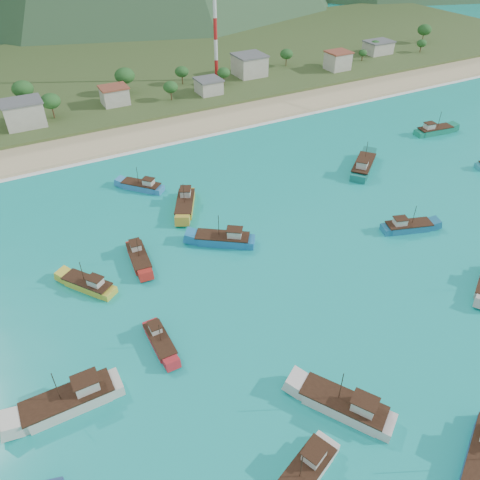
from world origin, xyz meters
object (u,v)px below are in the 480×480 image
boat_15 (185,204)px  boat_22 (407,227)px  boat_2 (142,187)px  boat_1 (139,258)px  boat_0 (345,406)px  boat_9 (303,475)px  boat_17 (224,240)px  boat_13 (89,285)px  boat_14 (160,341)px  boat_6 (71,401)px  boat_16 (434,131)px  radio_tower (215,18)px  boat_8 (363,167)px

boat_15 → boat_22: (36.54, -29.04, -0.14)m
boat_2 → boat_22: 58.96m
boat_1 → boat_0: bearing=113.4°
boat_9 → boat_17: (12.30, 45.40, 0.07)m
boat_2 → boat_13: size_ratio=0.95×
boat_2 → boat_17: 28.48m
boat_1 → boat_2: size_ratio=1.08×
boat_17 → boat_14: bearing=167.5°
boat_6 → boat_17: size_ratio=1.15×
boat_9 → boat_15: 61.76m
boat_2 → boat_16: (83.26, -9.36, 0.15)m
boat_16 → boat_17: (-75.91, -18.15, 0.03)m
radio_tower → boat_8: (3.45, -75.39, -20.80)m
radio_tower → boat_9: 142.93m
boat_2 → boat_14: bearing=-147.8°
boat_6 → boat_15: boat_6 is taller
boat_8 → boat_9: (-55.90, -55.89, -0.22)m
boat_1 → boat_6: boat_6 is taller
boat_16 → boat_22: bearing=-44.4°
boat_9 → boat_6: bearing=22.1°
boat_9 → boat_13: 47.05m
boat_16 → boat_22: size_ratio=1.09×
radio_tower → boat_16: bearing=-62.2°
boat_16 → boat_17: bearing=-68.7°
boat_14 → boat_16: 102.46m
boat_6 → boat_15: (32.45, 38.13, -0.17)m
boat_8 → boat_16: 33.20m
boat_2 → boat_9: size_ratio=0.82×
radio_tower → boat_1: bearing=-124.2°
boat_16 → boat_8: bearing=-68.8°
boat_13 → boat_15: size_ratio=0.83×
radio_tower → boat_22: bearing=-93.0°
boat_8 → boat_16: size_ratio=1.07×
boat_13 → boat_17: boat_17 is taller
boat_1 → boat_14: 21.11m
boat_15 → boat_9: bearing=107.9°
radio_tower → boat_13: radio_tower is taller
boat_6 → boat_14: boat_6 is taller
boat_6 → boat_16: size_ratio=1.13×
boat_0 → boat_22: size_ratio=1.18×
boat_2 → boat_6: 56.89m
boat_0 → boat_16: (78.28, 58.64, -0.13)m
boat_0 → boat_9: size_ratio=1.11×
boat_15 → boat_16: (77.55, 2.72, -0.02)m
radio_tower → boat_2: 78.17m
boat_9 → boat_22: size_ratio=1.06×
boat_1 → boat_9: boat_9 is taller
boat_16 → boat_15: bearing=-80.1°
boat_22 → boat_8: bearing=178.3°
boat_1 → radio_tower: bearing=-118.7°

